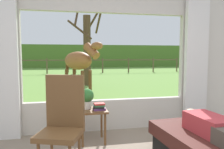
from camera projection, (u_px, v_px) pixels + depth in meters
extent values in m
cube|color=beige|center=(207.00, 59.00, 4.46)|extent=(1.15, 0.12, 2.55)
cube|color=beige|center=(107.00, 114.00, 4.14)|extent=(2.90, 0.12, 0.55)
cube|color=beige|center=(107.00, 0.00, 3.96)|extent=(2.90, 0.12, 0.45)
cube|color=silver|center=(4.00, 65.00, 3.58)|extent=(0.44, 0.10, 2.40)
cube|color=silver|center=(196.00, 64.00, 4.26)|extent=(0.44, 0.10, 2.40)
cube|color=olive|center=(77.00, 75.00, 14.79)|extent=(36.00, 21.68, 0.02)
cube|color=#4E732C|center=(72.00, 56.00, 24.28)|extent=(36.00, 2.00, 2.40)
cube|color=#471E19|center=(216.00, 145.00, 2.59)|extent=(1.02, 1.76, 0.18)
cube|color=#B23338|center=(209.00, 124.00, 2.72)|extent=(0.38, 0.62, 0.22)
sphere|color=tan|center=(191.00, 116.00, 3.09)|extent=(0.20, 0.20, 0.20)
cube|color=brown|center=(60.00, 134.00, 2.63)|extent=(0.61, 0.61, 0.06)
cube|color=brown|center=(65.00, 102.00, 2.81)|extent=(0.47, 0.22, 0.68)
cylinder|color=brown|center=(52.00, 144.00, 2.85)|extent=(0.04, 0.04, 0.38)
cylinder|color=brown|center=(79.00, 146.00, 2.80)|extent=(0.04, 0.04, 0.38)
cube|color=brown|center=(92.00, 110.00, 3.51)|extent=(0.44, 0.44, 0.03)
cylinder|color=brown|center=(82.00, 131.00, 3.33)|extent=(0.04, 0.04, 0.49)
cylinder|color=brown|center=(105.00, 129.00, 3.40)|extent=(0.04, 0.04, 0.49)
cylinder|color=brown|center=(81.00, 124.00, 3.66)|extent=(0.04, 0.04, 0.49)
cylinder|color=brown|center=(102.00, 123.00, 3.73)|extent=(0.04, 0.04, 0.49)
cylinder|color=silver|center=(87.00, 105.00, 3.54)|extent=(0.14, 0.14, 0.12)
sphere|color=#2D6B2D|center=(87.00, 96.00, 3.53)|extent=(0.22, 0.22, 0.22)
cube|color=#59336B|center=(99.00, 109.00, 3.46)|extent=(0.19, 0.14, 0.03)
cube|color=black|center=(99.00, 107.00, 3.46)|extent=(0.19, 0.16, 0.03)
cube|color=#337247|center=(99.00, 106.00, 3.46)|extent=(0.16, 0.12, 0.03)
cube|color=#B22D28|center=(99.00, 104.00, 3.45)|extent=(0.17, 0.13, 0.02)
ellipsoid|color=brown|center=(78.00, 61.00, 7.45)|extent=(1.17, 1.34, 0.60)
cylinder|color=brown|center=(92.00, 51.00, 6.96)|extent=(0.56, 0.64, 0.53)
ellipsoid|color=brown|center=(97.00, 46.00, 6.78)|extent=(0.44, 0.51, 0.24)
cube|color=#593319|center=(90.00, 50.00, 7.01)|extent=(0.31, 0.40, 0.32)
cylinder|color=#593319|center=(67.00, 65.00, 7.87)|extent=(0.14, 0.14, 0.55)
cylinder|color=#593319|center=(90.00, 83.00, 7.34)|extent=(0.11, 0.11, 0.85)
cylinder|color=#593319|center=(83.00, 84.00, 7.11)|extent=(0.11, 0.11, 0.85)
cylinder|color=#593319|center=(74.00, 81.00, 7.91)|extent=(0.11, 0.11, 0.85)
cylinder|color=#593319|center=(67.00, 82.00, 7.68)|extent=(0.11, 0.11, 0.85)
cylinder|color=#4C3823|center=(87.00, 51.00, 9.86)|extent=(0.32, 0.32, 3.04)
cylinder|color=#47331E|center=(94.00, 18.00, 10.02)|extent=(0.56, 0.83, 0.90)
cylinder|color=#47331E|center=(77.00, 15.00, 9.76)|extent=(0.32, 0.83, 1.02)
cylinder|color=#47331E|center=(99.00, 21.00, 9.88)|extent=(0.17, 1.27, 0.98)
cylinder|color=#47331E|center=(79.00, 29.00, 9.35)|extent=(0.98, 0.93, 0.88)
cylinder|color=brown|center=(17.00, 66.00, 15.55)|extent=(0.10, 0.10, 1.10)
cylinder|color=brown|center=(47.00, 66.00, 15.96)|extent=(0.10, 0.10, 1.10)
cylinder|color=brown|center=(75.00, 66.00, 16.36)|extent=(0.10, 0.10, 1.10)
cylinder|color=brown|center=(103.00, 65.00, 16.77)|extent=(0.10, 0.10, 1.10)
cylinder|color=brown|center=(129.00, 65.00, 17.17)|extent=(0.10, 0.10, 1.10)
cylinder|color=brown|center=(153.00, 65.00, 17.58)|extent=(0.10, 0.10, 1.10)
cylinder|color=brown|center=(177.00, 65.00, 17.99)|extent=(0.10, 0.10, 1.10)
cube|color=brown|center=(75.00, 60.00, 16.33)|extent=(16.00, 0.06, 0.08)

